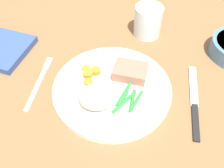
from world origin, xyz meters
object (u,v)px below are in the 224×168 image
Objects in this scene: fork at (39,83)px; water_glass at (148,23)px; dinner_plate at (112,89)px; knife at (194,102)px; meat_portion at (130,71)px; napkin at (4,50)px.

water_glass is (23.55, 22.46, 3.42)cm from fork.
dinner_plate reaches higher than knife.
dinner_plate is 23.24cm from water_glass.
meat_portion is 21.53cm from fork.
water_glass is (6.25, 22.20, 2.82)cm from dinner_plate.
dinner_plate and napkin have the same top height.
napkin is at bearing -159.24° from water_glass.
water_glass reaches higher than napkin.
meat_portion reaches higher than knife.
meat_portion is 18.22cm from water_glass.
meat_portion is at bearing 49.40° from dinner_plate.
knife is (35.67, -0.03, -0.00)cm from fork.
knife reaches higher than fork.
napkin is (-12.44, 8.82, 0.65)cm from fork.
fork is at bearing -178.73° from knife.
napkin is at bearing 163.95° from dinner_plate.
knife is at bearing -10.41° from napkin.
water_glass is at bearing 20.76° from napkin.
dinner_plate is 5.90cm from meat_portion.
meat_portion is at bearing 164.45° from knife.
water_glass is 0.61× the size of napkin.
meat_portion is at bearing -98.37° from water_glass.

